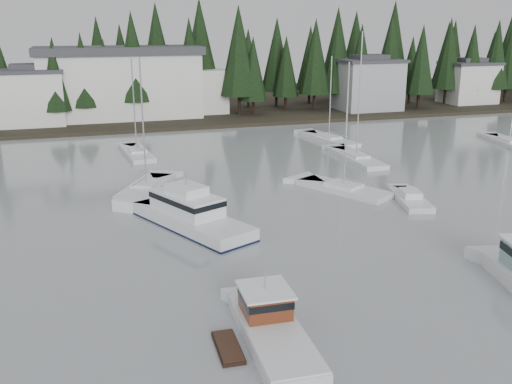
{
  "coord_description": "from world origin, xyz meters",
  "views": [
    {
      "loc": [
        -12.18,
        -10.07,
        14.72
      ],
      "look_at": [
        0.38,
        29.29,
        2.5
      ],
      "focal_mm": 40.0,
      "sensor_mm": 36.0,
      "label": 1
    }
  ],
  "objects_px": {
    "sailboat_5": "(329,140)",
    "sailboat_9": "(344,191)",
    "house_east_a": "(368,84)",
    "sailboat_8": "(137,154)",
    "house_east_b": "(469,82)",
    "lobster_boat_brown": "(270,331)",
    "sailboat_4": "(147,189)",
    "cabin_cruiser_center": "(190,217)",
    "sailboat_0": "(356,159)",
    "sailboat_3": "(509,144)",
    "house_west": "(31,96)",
    "harbor_inn": "(134,83)",
    "runabout_1": "(410,200)"
  },
  "relations": [
    {
      "from": "house_east_a",
      "to": "sailboat_5",
      "type": "height_order",
      "value": "sailboat_5"
    },
    {
      "from": "house_east_b",
      "to": "lobster_boat_brown",
      "type": "relative_size",
      "value": 1.15
    },
    {
      "from": "house_east_a",
      "to": "sailboat_5",
      "type": "distance_m",
      "value": 27.32
    },
    {
      "from": "lobster_boat_brown",
      "to": "sailboat_9",
      "type": "xyz_separation_m",
      "value": [
        14.73,
        22.04,
        -0.4
      ]
    },
    {
      "from": "sailboat_5",
      "to": "sailboat_9",
      "type": "bearing_deg",
      "value": 150.47
    },
    {
      "from": "sailboat_4",
      "to": "sailboat_9",
      "type": "relative_size",
      "value": 1.03
    },
    {
      "from": "sailboat_0",
      "to": "sailboat_4",
      "type": "distance_m",
      "value": 24.55
    },
    {
      "from": "lobster_boat_brown",
      "to": "sailboat_5",
      "type": "relative_size",
      "value": 0.73
    },
    {
      "from": "sailboat_4",
      "to": "sailboat_3",
      "type": "bearing_deg",
      "value": -53.82
    },
    {
      "from": "cabin_cruiser_center",
      "to": "sailboat_0",
      "type": "relative_size",
      "value": 0.81
    },
    {
      "from": "house_west",
      "to": "sailboat_9",
      "type": "relative_size",
      "value": 0.79
    },
    {
      "from": "sailboat_0",
      "to": "sailboat_4",
      "type": "relative_size",
      "value": 1.16
    },
    {
      "from": "house_east_b",
      "to": "sailboat_9",
      "type": "relative_size",
      "value": 0.79
    },
    {
      "from": "sailboat_3",
      "to": "sailboat_4",
      "type": "xyz_separation_m",
      "value": [
        -46.53,
        -6.71,
        -0.01
      ]
    },
    {
      "from": "sailboat_0",
      "to": "sailboat_5",
      "type": "xyz_separation_m",
      "value": [
        1.64,
        10.87,
        -0.02
      ]
    },
    {
      "from": "house_east_b",
      "to": "sailboat_0",
      "type": "height_order",
      "value": "sailboat_0"
    },
    {
      "from": "house_east_b",
      "to": "sailboat_3",
      "type": "xyz_separation_m",
      "value": [
        -17.92,
        -32.13,
        -4.33
      ]
    },
    {
      "from": "house_east_b",
      "to": "sailboat_4",
      "type": "xyz_separation_m",
      "value": [
        -64.45,
        -38.84,
        -4.34
      ]
    },
    {
      "from": "house_east_b",
      "to": "sailboat_0",
      "type": "relative_size",
      "value": 0.66
    },
    {
      "from": "lobster_boat_brown",
      "to": "sailboat_3",
      "type": "relative_size",
      "value": 0.61
    },
    {
      "from": "house_west",
      "to": "house_east_a",
      "type": "relative_size",
      "value": 0.9
    },
    {
      "from": "house_west",
      "to": "sailboat_5",
      "type": "bearing_deg",
      "value": -30.59
    },
    {
      "from": "sailboat_4",
      "to": "runabout_1",
      "type": "relative_size",
      "value": 1.77
    },
    {
      "from": "sailboat_4",
      "to": "sailboat_8",
      "type": "relative_size",
      "value": 1.07
    },
    {
      "from": "sailboat_3",
      "to": "sailboat_5",
      "type": "height_order",
      "value": "sailboat_3"
    },
    {
      "from": "house_east_b",
      "to": "runabout_1",
      "type": "bearing_deg",
      "value": -131.18
    },
    {
      "from": "sailboat_5",
      "to": "sailboat_8",
      "type": "distance_m",
      "value": 24.92
    },
    {
      "from": "house_east_a",
      "to": "harbor_inn",
      "type": "relative_size",
      "value": 0.36
    },
    {
      "from": "house_east_b",
      "to": "lobster_boat_brown",
      "type": "bearing_deg",
      "value": -132.86
    },
    {
      "from": "house_east_a",
      "to": "harbor_inn",
      "type": "height_order",
      "value": "harbor_inn"
    },
    {
      "from": "house_west",
      "to": "sailboat_4",
      "type": "distance_m",
      "value": 39.82
    },
    {
      "from": "sailboat_4",
      "to": "sailboat_9",
      "type": "height_order",
      "value": "sailboat_4"
    },
    {
      "from": "house_east_b",
      "to": "sailboat_5",
      "type": "xyz_separation_m",
      "value": [
        -38.77,
        -23.01,
        -4.35
      ]
    },
    {
      "from": "sailboat_4",
      "to": "cabin_cruiser_center",
      "type": "bearing_deg",
      "value": -142.27
    },
    {
      "from": "sailboat_0",
      "to": "sailboat_3",
      "type": "distance_m",
      "value": 22.55
    },
    {
      "from": "house_west",
      "to": "sailboat_3",
      "type": "relative_size",
      "value": 0.7
    },
    {
      "from": "house_east_a",
      "to": "sailboat_3",
      "type": "distance_m",
      "value": 30.78
    },
    {
      "from": "cabin_cruiser_center",
      "to": "sailboat_8",
      "type": "distance_m",
      "value": 26.02
    },
    {
      "from": "house_west",
      "to": "sailboat_8",
      "type": "height_order",
      "value": "sailboat_8"
    },
    {
      "from": "house_east_b",
      "to": "cabin_cruiser_center",
      "type": "xyz_separation_m",
      "value": [
        -62.55,
        -49.86,
        -3.67
      ]
    },
    {
      "from": "house_east_a",
      "to": "sailboat_8",
      "type": "bearing_deg",
      "value": -152.3
    },
    {
      "from": "harbor_inn",
      "to": "runabout_1",
      "type": "height_order",
      "value": "harbor_inn"
    },
    {
      "from": "harbor_inn",
      "to": "lobster_boat_brown",
      "type": "distance_m",
      "value": 69.45
    },
    {
      "from": "house_east_a",
      "to": "sailboat_3",
      "type": "relative_size",
      "value": 0.78
    },
    {
      "from": "sailboat_0",
      "to": "sailboat_8",
      "type": "xyz_separation_m",
      "value": [
        -23.27,
        10.0,
        -0.02
      ]
    },
    {
      "from": "lobster_boat_brown",
      "to": "cabin_cruiser_center",
      "type": "bearing_deg",
      "value": 4.55
    },
    {
      "from": "harbor_inn",
      "to": "sailboat_5",
      "type": "distance_m",
      "value": 34.17
    },
    {
      "from": "house_east_b",
      "to": "sailboat_5",
      "type": "bearing_deg",
      "value": -149.31
    },
    {
      "from": "sailboat_4",
      "to": "sailboat_5",
      "type": "relative_size",
      "value": 1.1
    },
    {
      "from": "sailboat_4",
      "to": "house_east_a",
      "type": "bearing_deg",
      "value": -21.07
    }
  ]
}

